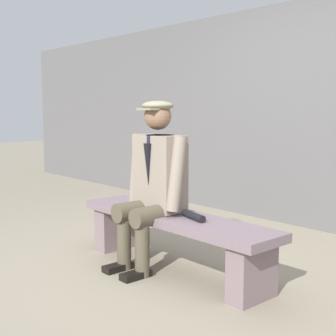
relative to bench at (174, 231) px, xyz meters
name	(u,v)px	position (x,y,z in m)	size (l,w,h in m)	color
ground_plane	(173,270)	(0.00, 0.00, -0.31)	(30.00, 30.00, 0.00)	gray
bench	(174,231)	(0.00, 0.00, 0.00)	(1.84, 0.42, 0.44)	slate
seated_man	(154,179)	(0.16, 0.06, 0.39)	(0.58, 0.56, 1.30)	gray
rolled_magazine	(193,216)	(-0.22, 0.01, 0.16)	(0.05, 0.05, 0.25)	black
stadium_wall	(321,115)	(0.00, -2.04, 0.87)	(12.00, 0.24, 2.36)	#5E5D5D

